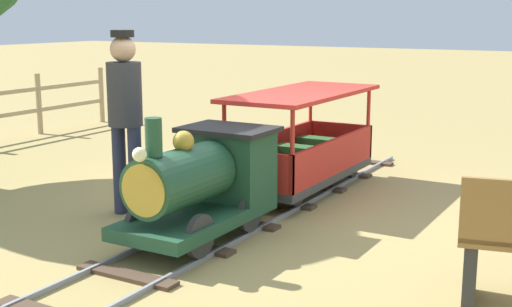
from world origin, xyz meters
TOP-DOWN VIEW (x-y plane):
  - ground_plane at (0.00, 0.00)m, footprint 60.00×60.00m
  - track at (0.00, 0.01)m, footprint 0.79×5.70m
  - locomotive at (0.00, 0.85)m, footprint 0.75×1.45m
  - passenger_car at (0.00, -0.89)m, footprint 0.85×2.00m
  - conductor_person at (0.98, 0.61)m, footprint 0.30×0.30m

SIDE VIEW (x-z plane):
  - ground_plane at x=0.00m, z-range 0.00..0.00m
  - track at x=0.00m, z-range 0.00..0.04m
  - passenger_car at x=0.00m, z-range -0.06..0.91m
  - locomotive at x=0.00m, z-range -0.02..0.99m
  - conductor_person at x=0.98m, z-range 0.15..1.77m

